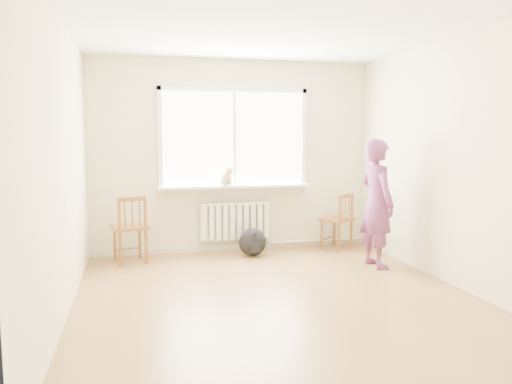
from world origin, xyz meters
TOP-DOWN VIEW (x-y plane):
  - floor at (0.00, 0.00)m, footprint 4.50×4.50m
  - ceiling at (0.00, 0.00)m, footprint 4.50×4.50m
  - back_wall at (0.00, 2.25)m, footprint 4.00×0.01m
  - window at (0.00, 2.22)m, footprint 2.12×0.05m
  - windowsill at (0.00, 2.14)m, footprint 2.15×0.22m
  - radiator at (0.00, 2.16)m, footprint 1.00×0.12m
  - heating_pipe at (1.25, 2.19)m, footprint 1.40×0.04m
  - baseboard at (0.00, 2.23)m, footprint 4.00×0.03m
  - chair_left at (-1.44, 1.79)m, footprint 0.52×0.50m
  - chair_right at (1.48, 1.91)m, footprint 0.54×0.54m
  - person at (1.55, 0.91)m, footprint 0.44×0.62m
  - cat at (-0.15, 2.05)m, footprint 0.24×0.44m
  - backpack at (0.17, 1.81)m, footprint 0.40×0.31m

SIDE VIEW (x-z plane):
  - floor at x=0.00m, z-range 0.00..0.00m
  - baseboard at x=0.00m, z-range 0.00..0.08m
  - heating_pipe at x=1.25m, z-range 0.06..0.10m
  - backpack at x=0.17m, z-range 0.00..0.38m
  - chair_right at x=1.48m, z-range 0.00..0.82m
  - radiator at x=0.00m, z-range 0.16..0.71m
  - chair_left at x=-1.44m, z-range 0.00..0.88m
  - person at x=1.55m, z-range 0.00..1.60m
  - windowsill at x=0.00m, z-range 0.91..0.95m
  - cat at x=-0.15m, z-range 0.92..1.22m
  - back_wall at x=0.00m, z-range 0.00..2.70m
  - window at x=0.00m, z-range 0.95..2.37m
  - ceiling at x=0.00m, z-range 2.70..2.70m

